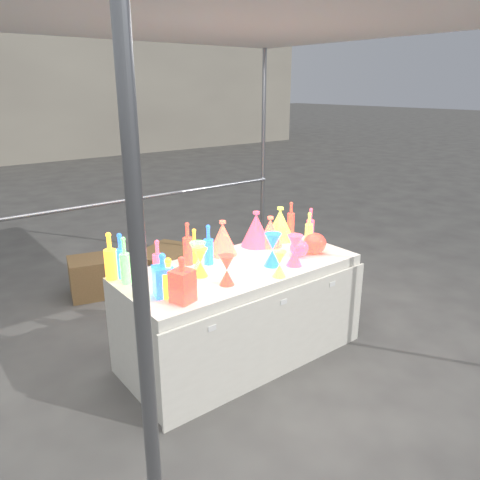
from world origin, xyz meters
TOP-DOWN VIEW (x-y plane):
  - ground at (0.00, 0.00)m, footprint 80.00×80.00m
  - canopy_tent at (0.00, 0.01)m, footprint 3.15×3.15m
  - display_table at (0.00, -0.01)m, footprint 1.84×0.83m
  - background_building at (4.00, 14.00)m, footprint 14.00×6.00m
  - cardboard_box_closed at (-0.44, 1.77)m, footprint 0.62×0.51m
  - cardboard_box_flat at (0.65, 2.37)m, footprint 0.92×0.82m
  - bottle_0 at (-0.85, 0.35)m, footprint 0.09×0.09m
  - bottle_1 at (-0.78, 0.33)m, footprint 0.10×0.10m
  - bottle_2 at (-0.29, 0.26)m, footprint 0.09×0.09m
  - bottle_3 at (-0.59, 0.15)m, footprint 0.09×0.09m
  - bottle_4 at (-0.81, -0.03)m, footprint 0.09×0.09m
  - bottle_5 at (-0.80, 0.22)m, footprint 0.09×0.09m
  - bottle_6 at (-0.23, 0.26)m, footprint 0.09×0.09m
  - bottle_7 at (-0.16, 0.17)m, footprint 0.08×0.08m
  - decanter_0 at (-0.67, -0.14)m, footprint 0.13×0.13m
  - decanter_1 at (-0.65, -0.26)m, footprint 0.16×0.16m
  - decanter_2 at (-0.70, -0.11)m, footprint 0.15×0.15m
  - hourglass_0 at (-0.28, -0.22)m, footprint 0.14×0.14m
  - hourglass_1 at (0.32, -0.24)m, footprint 0.15×0.15m
  - hourglass_2 at (0.09, -0.34)m, footprint 0.10×0.10m
  - hourglass_3 at (-0.33, 0.05)m, footprint 0.15×0.15m
  - hourglass_4 at (-0.34, 0.01)m, footprint 0.12×0.12m
  - hourglass_5 at (0.19, -0.15)m, footprint 0.14×0.14m
  - globe_2 at (0.64, -0.15)m, footprint 0.19×0.19m
  - globe_3 at (0.49, -0.12)m, footprint 0.17×0.17m
  - lampshade_0 at (0.05, 0.28)m, footprint 0.28×0.28m
  - lampshade_1 at (0.48, 0.21)m, footprint 0.26×0.26m
  - lampshade_2 at (0.39, 0.28)m, footprint 0.26×0.26m
  - lampshade_3 at (0.65, 0.28)m, footprint 0.32×0.32m
  - bottle_9 at (0.86, 0.36)m, footprint 0.08×0.08m
  - bottle_10 at (0.83, 0.09)m, footprint 0.08×0.08m
  - bottle_11 at (0.75, 0.03)m, footprint 0.08×0.08m

SIDE VIEW (x-z plane):
  - ground at x=0.00m, z-range 0.00..0.00m
  - cardboard_box_flat at x=0.65m, z-range 0.00..0.06m
  - cardboard_box_closed at x=-0.44m, z-range 0.00..0.39m
  - display_table at x=0.00m, z-range 0.00..0.75m
  - globe_3 at x=0.49m, z-range 0.75..0.87m
  - globe_2 at x=0.64m, z-range 0.75..0.90m
  - hourglass_2 at x=0.09m, z-range 0.75..0.94m
  - hourglass_4 at x=-0.34m, z-range 0.75..0.95m
  - hourglass_0 at x=-0.28m, z-range 0.75..0.96m
  - hourglass_1 at x=0.32m, z-range 0.75..0.99m
  - hourglass_3 at x=-0.33m, z-range 0.75..0.99m
  - hourglass_5 at x=0.19m, z-range 0.75..1.00m
  - lampshade_1 at x=0.48m, z-range 0.75..1.00m
  - decanter_0 at x=-0.67m, z-range 0.75..1.01m
  - bottle_6 at x=-0.23m, z-range 0.75..1.02m
  - lampshade_0 at x=0.05m, z-range 0.75..1.02m
  - bottle_3 at x=-0.59m, z-range 0.75..1.03m
  - bottle_11 at x=0.75m, z-range 0.75..1.03m
  - decanter_2 at x=-0.70m, z-range 0.75..1.04m
  - lampshade_3 at x=0.65m, z-range 0.75..1.04m
  - bottle_9 at x=0.86m, z-range 0.75..1.04m
  - bottle_10 at x=0.83m, z-range 0.75..1.04m
  - lampshade_2 at x=0.39m, z-range 0.75..1.04m
  - decanter_1 at x=-0.65m, z-range 0.75..1.05m
  - bottle_7 at x=-0.16m, z-range 0.75..1.06m
  - bottle_1 at x=-0.78m, z-range 0.75..1.07m
  - bottle_4 at x=-0.81m, z-range 0.75..1.07m
  - bottle_2 at x=-0.29m, z-range 0.75..1.08m
  - bottle_5 at x=-0.80m, z-range 0.75..1.08m
  - bottle_0 at x=-0.85m, z-range 0.75..1.09m
  - canopy_tent at x=0.00m, z-range 1.15..3.61m
  - background_building at x=4.00m, z-range 0.00..6.00m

